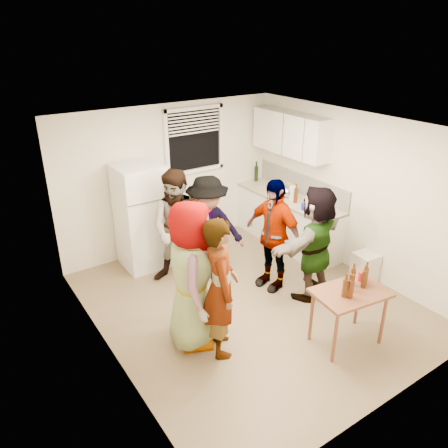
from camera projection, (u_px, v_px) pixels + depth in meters
room at (249, 303)px, 6.24m from camera, size 4.00×4.50×2.50m
window at (194, 140)px, 7.37m from camera, size 1.12×0.10×1.06m
refrigerator at (142, 217)px, 6.93m from camera, size 0.70×0.70×1.70m
counter_lower at (287, 221)px, 7.80m from camera, size 0.60×2.20×0.86m
countertop at (289, 198)px, 7.61m from camera, size 0.64×2.22×0.04m
backsplash at (302, 184)px, 7.67m from camera, size 0.03×2.20×0.36m
upper_cabinets at (290, 134)px, 7.38m from camera, size 0.34×1.60×0.70m
kettle at (286, 197)px, 7.58m from camera, size 0.33×0.30×0.22m
paper_towel at (292, 199)px, 7.51m from camera, size 0.11×0.11×0.23m
wine_bottle at (256, 181)px, 8.38m from camera, size 0.07×0.07×0.29m
beer_bottle_counter at (295, 203)px, 7.34m from camera, size 0.06×0.06×0.24m
blue_cup at (303, 210)px, 7.06m from camera, size 0.08×0.08×0.11m
picture_frame at (291, 187)px, 7.84m from camera, size 0.02×0.18×0.15m
trash_bin at (365, 267)px, 6.68m from camera, size 0.35×0.35×0.47m
serving_table at (344, 341)px, 5.49m from camera, size 0.95×0.70×0.74m
beer_bottle_table at (344, 297)px, 5.08m from camera, size 0.06×0.06×0.23m
red_cup at (361, 281)px, 5.40m from camera, size 0.10×0.10×0.13m
guest_grey at (194, 340)px, 5.51m from camera, size 2.08×1.67×0.60m
guest_stripe at (221, 348)px, 5.38m from camera, size 1.86×1.29×0.42m
guest_back_left at (182, 281)px, 6.78m from camera, size 1.85×1.92×0.68m
guest_back_right at (208, 279)px, 6.83m from camera, size 1.61×1.96×0.63m
guest_black at (271, 284)px, 6.69m from camera, size 1.85×1.28×0.42m
guest_orange at (310, 293)px, 6.48m from camera, size 1.92×2.01×0.50m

